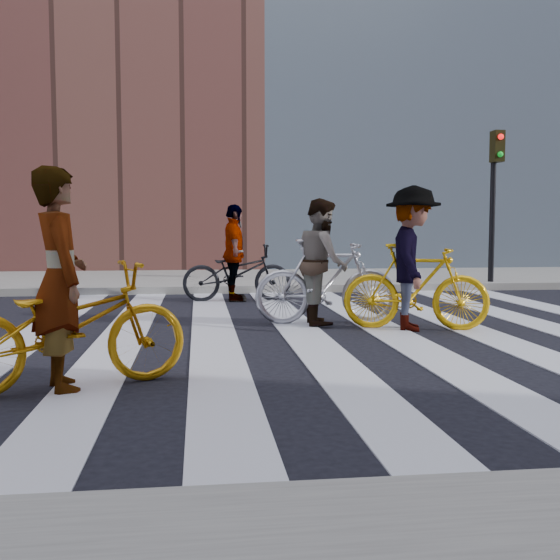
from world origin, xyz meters
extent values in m
plane|color=black|center=(0.00, 0.00, 0.00)|extent=(100.00, 100.00, 0.00)
cube|color=gray|center=(0.00, 7.50, 0.07)|extent=(100.00, 5.00, 0.15)
cube|color=silver|center=(-3.85, 0.00, 0.01)|extent=(0.55, 10.00, 0.01)
cube|color=silver|center=(-2.75, 0.00, 0.01)|extent=(0.55, 10.00, 0.01)
cube|color=silver|center=(-1.65, 0.00, 0.01)|extent=(0.55, 10.00, 0.01)
cube|color=silver|center=(-0.55, 0.00, 0.01)|extent=(0.55, 10.00, 0.01)
cube|color=silver|center=(0.55, 0.00, 0.01)|extent=(0.55, 10.00, 0.01)
cube|color=silver|center=(1.65, 0.00, 0.01)|extent=(0.55, 10.00, 0.01)
cube|color=silver|center=(2.75, 0.00, 0.01)|extent=(0.55, 10.00, 0.01)
cylinder|color=black|center=(4.40, 5.40, 1.60)|extent=(0.12, 0.12, 3.20)
cube|color=black|center=(4.40, 5.25, 3.00)|extent=(0.22, 0.28, 0.65)
sphere|color=red|center=(4.40, 5.10, 3.18)|extent=(0.12, 0.12, 0.12)
sphere|color=#0CCC26|center=(4.40, 5.10, 2.82)|extent=(0.12, 0.12, 0.12)
imported|color=orange|center=(-2.90, -2.48, 0.52)|extent=(2.09, 1.37, 1.04)
imported|color=silver|center=(-0.11, 0.80, 0.58)|extent=(1.96, 0.65, 1.16)
imported|color=#F2B00D|center=(0.94, 0.16, 0.56)|extent=(1.92, 1.03, 1.11)
imported|color=black|center=(-1.15, 3.70, 0.51)|extent=(1.94, 0.70, 1.01)
imported|color=slate|center=(-2.95, -2.48, 0.90)|extent=(0.65, 0.77, 1.81)
imported|color=slate|center=(-0.16, 0.80, 0.85)|extent=(0.69, 0.86, 1.71)
imported|color=slate|center=(0.89, 0.16, 0.92)|extent=(1.00, 1.34, 1.85)
imported|color=slate|center=(-1.20, 3.70, 0.86)|extent=(0.44, 1.02, 1.72)
camera|label=1|loc=(-1.83, -7.93, 1.33)|focal=42.00mm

